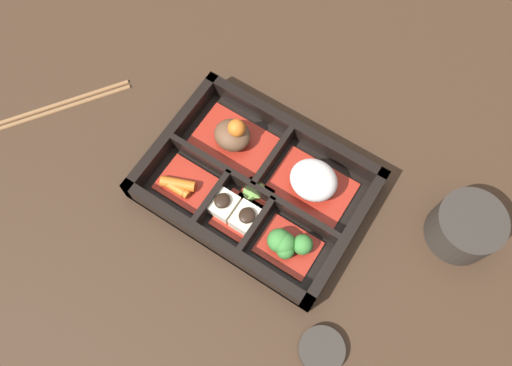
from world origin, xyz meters
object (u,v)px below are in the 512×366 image
bowl_rice (313,182)px  tea_cup (466,227)px  sauce_dish (322,350)px  chopsticks (51,108)px

bowl_rice → tea_cup: 0.20m
bowl_rice → sauce_dish: 0.21m
bowl_rice → sauce_dish: bearing=-56.1°
bowl_rice → chopsticks: size_ratio=0.54×
tea_cup → chopsticks: bearing=-165.7°
tea_cup → sauce_dish: tea_cup is taller
tea_cup → sauce_dish: 0.24m
chopsticks → sauce_dish: sauce_dish is taller
tea_cup → chopsticks: 0.60m
sauce_dish → tea_cup: bearing=70.9°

